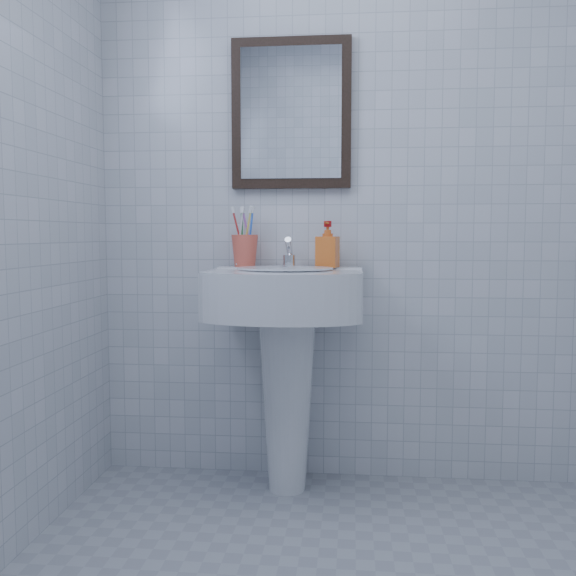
# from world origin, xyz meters

# --- Properties ---
(wall_back) EXTENTS (2.20, 0.02, 2.50)m
(wall_back) POSITION_xyz_m (0.00, 1.20, 1.25)
(wall_back) COLOR silver
(wall_back) RESTS_ON ground
(washbasin) EXTENTS (0.60, 0.44, 0.92)m
(washbasin) POSITION_xyz_m (-0.28, 0.99, 0.62)
(washbasin) COLOR silver
(washbasin) RESTS_ON ground
(faucet) EXTENTS (0.05, 0.11, 0.13)m
(faucet) POSITION_xyz_m (-0.28, 1.10, 0.96)
(faucet) COLOR silver
(faucet) RESTS_ON washbasin
(toothbrush_cup) EXTENTS (0.13, 0.13, 0.13)m
(toothbrush_cup) POSITION_xyz_m (-0.47, 1.11, 0.98)
(toothbrush_cup) COLOR #D85540
(toothbrush_cup) RESTS_ON washbasin
(soap_dispenser) EXTENTS (0.10, 0.10, 0.19)m
(soap_dispenser) POSITION_xyz_m (-0.12, 1.09, 1.01)
(soap_dispenser) COLOR #DA4D15
(soap_dispenser) RESTS_ON washbasin
(wall_mirror) EXTENTS (0.50, 0.04, 0.62)m
(wall_mirror) POSITION_xyz_m (-0.28, 1.18, 1.55)
(wall_mirror) COLOR black
(wall_mirror) RESTS_ON wall_back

